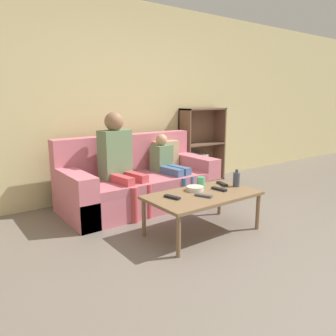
{
  "coord_description": "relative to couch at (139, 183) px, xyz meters",
  "views": [
    {
      "loc": [
        -2.19,
        -1.37,
        1.34
      ],
      "look_at": [
        -0.11,
        1.47,
        0.58
      ],
      "focal_mm": 35.0,
      "sensor_mm": 36.0,
      "label": 1
    }
  ],
  "objects": [
    {
      "name": "ground_plane",
      "position": [
        0.13,
        -2.05,
        -0.28
      ],
      "size": [
        22.0,
        22.0,
        0.0
      ],
      "primitive_type": "plane",
      "color": "#70665B"
    },
    {
      "name": "wall_back",
      "position": [
        0.13,
        0.61,
        1.02
      ],
      "size": [
        12.0,
        0.06,
        2.6
      ],
      "color": "beige",
      "rests_on": "ground_plane"
    },
    {
      "name": "couch",
      "position": [
        0.0,
        0.0,
        0.0
      ],
      "size": [
        1.92,
        0.88,
        0.87
      ],
      "color": "#D1707F",
      "rests_on": "ground_plane"
    },
    {
      "name": "bookshelf",
      "position": [
        1.4,
        0.46,
        0.17
      ],
      "size": [
        0.76,
        0.28,
        1.17
      ],
      "color": "brown",
      "rests_on": "ground_plane"
    },
    {
      "name": "coffee_table",
      "position": [
        0.06,
        -1.12,
        0.09
      ],
      "size": [
        1.12,
        0.63,
        0.41
      ],
      "color": "brown",
      "rests_on": "ground_plane"
    },
    {
      "name": "person_adult",
      "position": [
        -0.31,
        -0.08,
        0.39
      ],
      "size": [
        0.41,
        0.65,
        1.18
      ],
      "rotation": [
        0.0,
        0.0,
        0.14
      ],
      "color": "#C6474C",
      "rests_on": "ground_plane"
    },
    {
      "name": "person_child",
      "position": [
        0.36,
        -0.14,
        0.21
      ],
      "size": [
        0.29,
        0.63,
        0.88
      ],
      "rotation": [
        0.0,
        0.0,
        0.11
      ],
      "color": "#476693",
      "rests_on": "ground_plane"
    },
    {
      "name": "cup_near",
      "position": [
        0.2,
        -0.93,
        0.18
      ],
      "size": [
        0.08,
        0.08,
        0.11
      ],
      "color": "#4CB77A",
      "rests_on": "coffee_table"
    },
    {
      "name": "tv_remote_0",
      "position": [
        -0.01,
        -1.2,
        0.13
      ],
      "size": [
        0.11,
        0.18,
        0.02
      ],
      "rotation": [
        0.0,
        0.0,
        0.39
      ],
      "color": "#47474C",
      "rests_on": "coffee_table"
    },
    {
      "name": "tv_remote_1",
      "position": [
        -0.28,
        -1.06,
        0.13
      ],
      "size": [
        0.09,
        0.18,
        0.02
      ],
      "rotation": [
        0.0,
        0.0,
        0.26
      ],
      "color": "black",
      "rests_on": "coffee_table"
    },
    {
      "name": "tv_remote_2",
      "position": [
        0.28,
        -1.13,
        0.13
      ],
      "size": [
        0.07,
        0.18,
        0.02
      ],
      "rotation": [
        0.0,
        0.0,
        0.15
      ],
      "color": "black",
      "rests_on": "coffee_table"
    },
    {
      "name": "tv_remote_3",
      "position": [
        0.46,
        -1.0,
        0.13
      ],
      "size": [
        0.09,
        0.18,
        0.02
      ],
      "rotation": [
        0.0,
        0.0,
        -0.27
      ],
      "color": "black",
      "rests_on": "coffee_table"
    },
    {
      "name": "snack_bowl",
      "position": [
        0.07,
        -1.0,
        0.15
      ],
      "size": [
        0.17,
        0.17,
        0.05
      ],
      "color": "beige",
      "rests_on": "coffee_table"
    },
    {
      "name": "bottle",
      "position": [
        0.53,
        -1.13,
        0.2
      ],
      "size": [
        0.07,
        0.07,
        0.19
      ],
      "color": "#424756",
      "rests_on": "coffee_table"
    }
  ]
}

